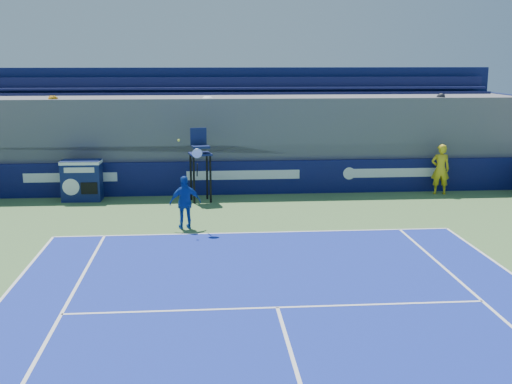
{
  "coord_description": "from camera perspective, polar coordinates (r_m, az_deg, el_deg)",
  "views": [
    {
      "loc": [
        -1.37,
        -5.25,
        4.76
      ],
      "look_at": [
        0.0,
        11.5,
        1.25
      ],
      "focal_mm": 45.0,
      "sensor_mm": 36.0,
      "label": 1
    }
  ],
  "objects": [
    {
      "name": "back_hoarding",
      "position": [
        22.77,
        -1.14,
        1.28
      ],
      "size": [
        20.4,
        0.21,
        1.2
      ],
      "color": "#0D1149",
      "rests_on": "ground"
    },
    {
      "name": "umpire_chair",
      "position": [
        21.56,
        -5.0,
        3.14
      ],
      "size": [
        0.83,
        0.83,
        2.48
      ],
      "color": "black",
      "rests_on": "ground"
    },
    {
      "name": "stadium_seating",
      "position": [
        24.61,
        -1.48,
        4.97
      ],
      "size": [
        21.0,
        4.05,
        4.4
      ],
      "color": "#58585D",
      "rests_on": "ground"
    },
    {
      "name": "ball_person",
      "position": [
        23.64,
        16.07,
        1.96
      ],
      "size": [
        0.71,
        0.52,
        1.79
      ],
      "primitive_type": "imported",
      "rotation": [
        0.0,
        0.0,
        3.0
      ],
      "color": "yellow",
      "rests_on": "apron"
    },
    {
      "name": "tennis_player",
      "position": [
        18.2,
        -6.3,
        -0.9
      ],
      "size": [
        0.99,
        0.55,
        2.57
      ],
      "color": "#1442A6",
      "rests_on": "apron"
    },
    {
      "name": "match_clock",
      "position": [
        22.5,
        -15.22,
        1.1
      ],
      "size": [
        1.34,
        0.76,
        1.4
      ],
      "color": "#101A51",
      "rests_on": "ground"
    }
  ]
}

